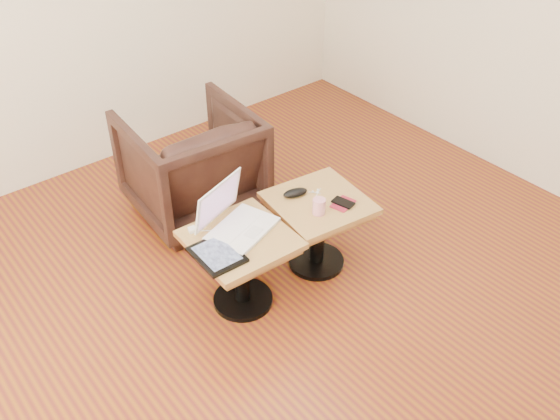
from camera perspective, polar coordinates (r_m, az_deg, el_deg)
room_shell at (r=2.42m, az=1.41°, el=9.36°), size 4.52×4.52×2.71m
side_table_left at (r=3.25m, az=-3.60°, el=-4.06°), size 0.52×0.52×0.46m
side_table_right at (r=3.50m, az=3.51°, el=-0.65°), size 0.56×0.56×0.46m
laptop at (r=3.22m, az=-4.19°, el=-0.91°), size 0.43×0.39×0.25m
tablet at (r=3.07m, az=-5.79°, el=-4.07°), size 0.22×0.27×0.02m
charging_adapter at (r=3.24m, az=-8.03°, el=-1.79°), size 0.04×0.04×0.02m
glasses_case at (r=3.45m, az=1.41°, el=1.59°), size 0.16×0.10×0.04m
striped_cup at (r=3.32m, az=3.58°, el=0.33°), size 0.08×0.08×0.09m
earbuds_tangle at (r=3.49m, az=3.32°, el=1.71°), size 0.07×0.05×0.01m
phone_on_sleeve at (r=3.41m, az=5.80°, el=0.63°), size 0.15×0.13×0.02m
armchair at (r=3.98m, az=-8.09°, el=4.21°), size 0.81×0.83×0.70m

